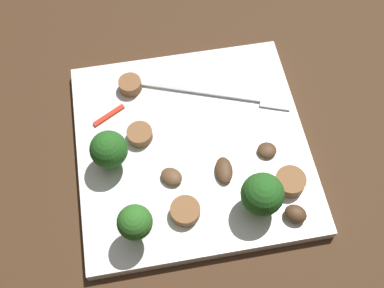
{
  "coord_description": "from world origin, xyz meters",
  "views": [
    {
      "loc": [
        -0.04,
        -0.25,
        0.49
      ],
      "look_at": [
        0.0,
        0.0,
        0.01
      ],
      "focal_mm": 45.33,
      "sensor_mm": 36.0,
      "label": 1
    }
  ],
  "objects_px": {
    "plate": "(192,147)",
    "mushroom_1": "(171,177)",
    "fork": "(225,95)",
    "broccoli_floret_2": "(109,150)",
    "sausage_slice_1": "(140,134)",
    "broccoli_floret_0": "(262,194)",
    "sausage_slice_3": "(290,182)",
    "mushroom_3": "(296,214)",
    "mushroom_0": "(267,150)",
    "sausage_slice_2": "(130,85)",
    "broccoli_floret_1": "(135,223)",
    "sausage_slice_0": "(185,211)",
    "pepper_strip_0": "(109,115)",
    "mushroom_2": "(224,170)"
  },
  "relations": [
    {
      "from": "plate",
      "to": "mushroom_1",
      "type": "distance_m",
      "value": 0.05
    },
    {
      "from": "fork",
      "to": "broccoli_floret_2",
      "type": "xyz_separation_m",
      "value": [
        -0.14,
        -0.06,
        0.03
      ]
    },
    {
      "from": "fork",
      "to": "sausage_slice_1",
      "type": "height_order",
      "value": "sausage_slice_1"
    },
    {
      "from": "broccoli_floret_0",
      "to": "sausage_slice_3",
      "type": "bearing_deg",
      "value": 25.86
    },
    {
      "from": "mushroom_3",
      "to": "fork",
      "type": "bearing_deg",
      "value": 103.95
    },
    {
      "from": "broccoli_floret_0",
      "to": "mushroom_0",
      "type": "relative_size",
      "value": 2.57
    },
    {
      "from": "broccoli_floret_2",
      "to": "sausage_slice_2",
      "type": "relative_size",
      "value": 1.9
    },
    {
      "from": "broccoli_floret_1",
      "to": "mushroom_1",
      "type": "height_order",
      "value": "broccoli_floret_1"
    },
    {
      "from": "mushroom_1",
      "to": "broccoli_floret_0",
      "type": "bearing_deg",
      "value": -29.22
    },
    {
      "from": "plate",
      "to": "sausage_slice_2",
      "type": "bearing_deg",
      "value": 123.96
    },
    {
      "from": "broccoli_floret_1",
      "to": "sausage_slice_0",
      "type": "bearing_deg",
      "value": 16.32
    },
    {
      "from": "fork",
      "to": "pepper_strip_0",
      "type": "distance_m",
      "value": 0.14
    },
    {
      "from": "sausage_slice_0",
      "to": "mushroom_1",
      "type": "xyz_separation_m",
      "value": [
        -0.01,
        0.04,
        -0.0
      ]
    },
    {
      "from": "broccoli_floret_0",
      "to": "mushroom_0",
      "type": "distance_m",
      "value": 0.07
    },
    {
      "from": "mushroom_1",
      "to": "broccoli_floret_2",
      "type": "bearing_deg",
      "value": 153.5
    },
    {
      "from": "broccoli_floret_0",
      "to": "sausage_slice_0",
      "type": "height_order",
      "value": "broccoli_floret_0"
    },
    {
      "from": "sausage_slice_3",
      "to": "sausage_slice_2",
      "type": "bearing_deg",
      "value": 134.69
    },
    {
      "from": "sausage_slice_1",
      "to": "plate",
      "type": "bearing_deg",
      "value": -18.69
    },
    {
      "from": "sausage_slice_2",
      "to": "broccoli_floret_2",
      "type": "bearing_deg",
      "value": -107.9
    },
    {
      "from": "plate",
      "to": "mushroom_0",
      "type": "relative_size",
      "value": 12.07
    },
    {
      "from": "plate",
      "to": "sausage_slice_1",
      "type": "distance_m",
      "value": 0.06
    },
    {
      "from": "broccoli_floret_0",
      "to": "mushroom_0",
      "type": "xyz_separation_m",
      "value": [
        0.02,
        0.06,
        -0.03
      ]
    },
    {
      "from": "sausage_slice_0",
      "to": "mushroom_2",
      "type": "relative_size",
      "value": 0.98
    },
    {
      "from": "fork",
      "to": "mushroom_3",
      "type": "bearing_deg",
      "value": -56.32
    },
    {
      "from": "mushroom_1",
      "to": "sausage_slice_0",
      "type": "bearing_deg",
      "value": -79.27
    },
    {
      "from": "broccoli_floret_2",
      "to": "sausage_slice_2",
      "type": "distance_m",
      "value": 0.1
    },
    {
      "from": "fork",
      "to": "mushroom_1",
      "type": "bearing_deg",
      "value": -110.26
    },
    {
      "from": "sausage_slice_1",
      "to": "mushroom_2",
      "type": "distance_m",
      "value": 0.1
    },
    {
      "from": "fork",
      "to": "broccoli_floret_0",
      "type": "height_order",
      "value": "broccoli_floret_0"
    },
    {
      "from": "sausage_slice_3",
      "to": "broccoli_floret_2",
      "type": "bearing_deg",
      "value": 162.11
    },
    {
      "from": "fork",
      "to": "mushroom_2",
      "type": "distance_m",
      "value": 0.1
    },
    {
      "from": "broccoli_floret_2",
      "to": "mushroom_2",
      "type": "distance_m",
      "value": 0.12
    },
    {
      "from": "mushroom_0",
      "to": "pepper_strip_0",
      "type": "distance_m",
      "value": 0.18
    },
    {
      "from": "broccoli_floret_1",
      "to": "mushroom_0",
      "type": "relative_size",
      "value": 2.66
    },
    {
      "from": "sausage_slice_2",
      "to": "pepper_strip_0",
      "type": "xyz_separation_m",
      "value": [
        -0.03,
        -0.03,
        -0.01
      ]
    },
    {
      "from": "broccoli_floret_1",
      "to": "mushroom_3",
      "type": "xyz_separation_m",
      "value": [
        0.16,
        -0.01,
        -0.03
      ]
    },
    {
      "from": "broccoli_floret_1",
      "to": "fork",
      "type": "bearing_deg",
      "value": 51.05
    },
    {
      "from": "sausage_slice_3",
      "to": "mushroom_3",
      "type": "bearing_deg",
      "value": -96.25
    },
    {
      "from": "mushroom_2",
      "to": "mushroom_3",
      "type": "bearing_deg",
      "value": -45.3
    },
    {
      "from": "broccoli_floret_2",
      "to": "sausage_slice_2",
      "type": "bearing_deg",
      "value": 72.1
    },
    {
      "from": "sausage_slice_2",
      "to": "mushroom_2",
      "type": "distance_m",
      "value": 0.15
    },
    {
      "from": "plate",
      "to": "sausage_slice_3",
      "type": "relative_size",
      "value": 7.82
    },
    {
      "from": "sausage_slice_1",
      "to": "sausage_slice_3",
      "type": "bearing_deg",
      "value": -29.81
    },
    {
      "from": "mushroom_0",
      "to": "mushroom_3",
      "type": "height_order",
      "value": "mushroom_3"
    },
    {
      "from": "broccoli_floret_2",
      "to": "sausage_slice_0",
      "type": "bearing_deg",
      "value": -46.41
    },
    {
      "from": "sausage_slice_3",
      "to": "mushroom_1",
      "type": "bearing_deg",
      "value": 166.71
    },
    {
      "from": "sausage_slice_2",
      "to": "sausage_slice_3",
      "type": "relative_size",
      "value": 0.82
    },
    {
      "from": "mushroom_0",
      "to": "mushroom_1",
      "type": "distance_m",
      "value": 0.11
    },
    {
      "from": "sausage_slice_1",
      "to": "sausage_slice_0",
      "type": "bearing_deg",
      "value": -70.51
    },
    {
      "from": "plate",
      "to": "sausage_slice_2",
      "type": "height_order",
      "value": "sausage_slice_2"
    }
  ]
}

